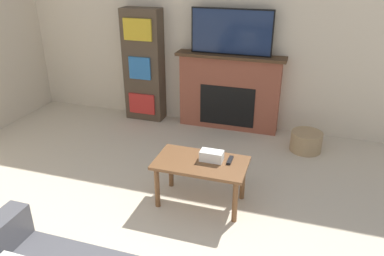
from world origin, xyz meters
TOP-DOWN VIEW (x-y plane):
  - wall_back at (0.00, 4.37)m, footprint 6.93×0.06m
  - fireplace at (0.11, 4.22)m, footprint 1.48×0.28m
  - tv at (0.11, 4.20)m, footprint 1.08×0.03m
  - coffee_table at (0.25, 2.35)m, footprint 0.88×0.50m
  - tissue_box at (0.35, 2.41)m, footprint 0.22×0.12m
  - remote_control at (0.52, 2.45)m, footprint 0.04×0.15m
  - bookshelf at (-1.15, 4.20)m, footprint 0.56×0.29m
  - storage_basket at (1.21, 3.81)m, footprint 0.39×0.39m

SIDE VIEW (x-z plane):
  - storage_basket at x=1.21m, z-range 0.00..0.25m
  - coffee_table at x=0.25m, z-range 0.16..0.62m
  - remote_control at x=0.52m, z-range 0.46..0.49m
  - tissue_box at x=0.35m, z-range 0.46..0.56m
  - fireplace at x=0.11m, z-range 0.00..1.07m
  - bookshelf at x=-1.15m, z-range 0.00..1.61m
  - wall_back at x=0.00m, z-range 0.00..2.70m
  - tv at x=0.11m, z-range 1.06..1.65m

